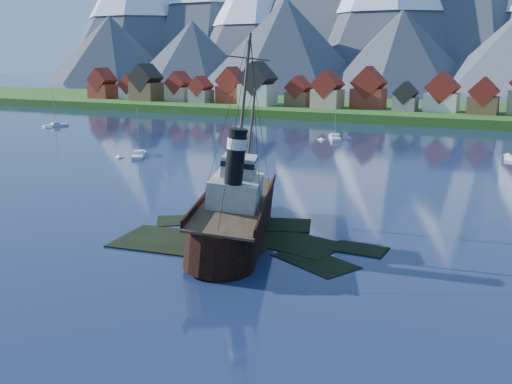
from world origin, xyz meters
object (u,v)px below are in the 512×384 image
at_px(sailboat_a, 139,155).
at_px(sailboat_c, 335,138).
at_px(tugboat_wreck, 239,210).
at_px(sailboat_b, 56,126).

distance_m(sailboat_a, sailboat_c, 54.48).
bearing_deg(tugboat_wreck, sailboat_b, 124.36).
xyz_separation_m(sailboat_b, sailboat_c, (89.05, 12.93, 0.00)).
distance_m(tugboat_wreck, sailboat_a, 62.12).
distance_m(sailboat_a, sailboat_b, 68.60).
height_order(tugboat_wreck, sailboat_a, tugboat_wreck).
xyz_separation_m(tugboat_wreck, sailboat_b, (-107.52, 73.15, -2.88)).
height_order(sailboat_b, sailboat_c, sailboat_c).
distance_m(sailboat_b, sailboat_c, 89.98).
relative_size(sailboat_a, sailboat_b, 0.95).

